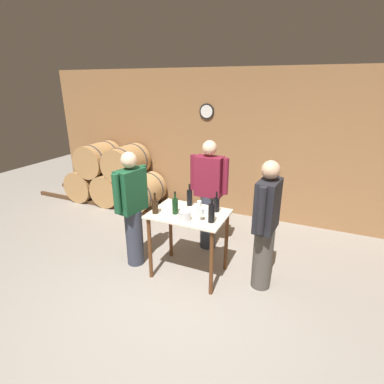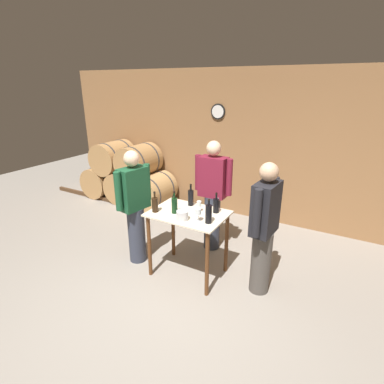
{
  "view_description": "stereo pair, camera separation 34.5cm",
  "coord_description": "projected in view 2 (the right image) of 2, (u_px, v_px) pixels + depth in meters",
  "views": [
    {
      "loc": [
        1.38,
        -2.42,
        2.44
      ],
      "look_at": [
        -0.06,
        0.83,
        1.14
      ],
      "focal_mm": 28.0,
      "sensor_mm": 36.0,
      "label": 1
    },
    {
      "loc": [
        1.69,
        -2.26,
        2.44
      ],
      "look_at": [
        -0.06,
        0.83,
        1.14
      ],
      "focal_mm": 28.0,
      "sensor_mm": 36.0,
      "label": 2
    }
  ],
  "objects": [
    {
      "name": "wine_bottle_far_left",
      "position": [
        155.0,
        204.0,
        3.79
      ],
      "size": [
        0.08,
        0.08,
        0.27
      ],
      "color": "black",
      "rests_on": "tasting_table"
    },
    {
      "name": "ice_bucket",
      "position": [
        182.0,
        215.0,
        3.58
      ],
      "size": [
        0.14,
        0.14,
        0.11
      ],
      "color": "silver",
      "rests_on": "tasting_table"
    },
    {
      "name": "wine_bottle_center",
      "position": [
        191.0,
        197.0,
        3.98
      ],
      "size": [
        0.07,
        0.07,
        0.3
      ],
      "color": "black",
      "rests_on": "tasting_table"
    },
    {
      "name": "wine_glass_near_center",
      "position": [
        198.0,
        212.0,
        3.52
      ],
      "size": [
        0.07,
        0.07,
        0.16
      ],
      "color": "silver",
      "rests_on": "tasting_table"
    },
    {
      "name": "wine_bottle_right",
      "position": [
        216.0,
        205.0,
        3.77
      ],
      "size": [
        0.08,
        0.08,
        0.26
      ],
      "color": "black",
      "rests_on": "tasting_table"
    },
    {
      "name": "ground_plane",
      "position": [
        162.0,
        306.0,
        3.47
      ],
      "size": [
        14.0,
        14.0,
        0.0
      ],
      "primitive_type": "plane",
      "color": "gray"
    },
    {
      "name": "person_host",
      "position": [
        213.0,
        194.0,
        4.42
      ],
      "size": [
        0.59,
        0.24,
        1.68
      ],
      "color": "#333847",
      "rests_on": "ground_plane"
    },
    {
      "name": "back_wall",
      "position": [
        252.0,
        147.0,
        5.38
      ],
      "size": [
        8.4,
        0.08,
        2.7
      ],
      "color": "#996B42",
      "rests_on": "ground_plane"
    },
    {
      "name": "person_visitor_bearded",
      "position": [
        135.0,
        206.0,
        4.1
      ],
      "size": [
        0.29,
        0.58,
        1.62
      ],
      "color": "#333847",
      "rests_on": "ground_plane"
    },
    {
      "name": "wine_bottle_far_right",
      "position": [
        209.0,
        214.0,
        3.48
      ],
      "size": [
        0.08,
        0.08,
        0.3
      ],
      "color": "black",
      "rests_on": "tasting_table"
    },
    {
      "name": "wine_glass_near_left",
      "position": [
        199.0,
        204.0,
        3.8
      ],
      "size": [
        0.06,
        0.06,
        0.14
      ],
      "color": "silver",
      "rests_on": "tasting_table"
    },
    {
      "name": "tasting_table",
      "position": [
        188.0,
        226.0,
        3.85
      ],
      "size": [
        0.96,
        0.69,
        0.89
      ],
      "color": "beige",
      "rests_on": "ground_plane"
    },
    {
      "name": "person_visitor_with_scarf",
      "position": [
        264.0,
        227.0,
        3.46
      ],
      "size": [
        0.25,
        0.59,
        1.64
      ],
      "color": "#4C4742",
      "rests_on": "ground_plane"
    },
    {
      "name": "wine_bottle_left",
      "position": [
        175.0,
        205.0,
        3.75
      ],
      "size": [
        0.07,
        0.07,
        0.29
      ],
      "color": "black",
      "rests_on": "tasting_table"
    },
    {
      "name": "wine_glass_near_right",
      "position": [
        217.0,
        201.0,
        3.86
      ],
      "size": [
        0.06,
        0.06,
        0.15
      ],
      "color": "silver",
      "rests_on": "tasting_table"
    },
    {
      "name": "barrel_rack",
      "position": [
        127.0,
        175.0,
        6.45
      ],
      "size": [
        3.72,
        0.8,
        1.27
      ],
      "color": "#4C331E",
      "rests_on": "ground_plane"
    }
  ]
}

